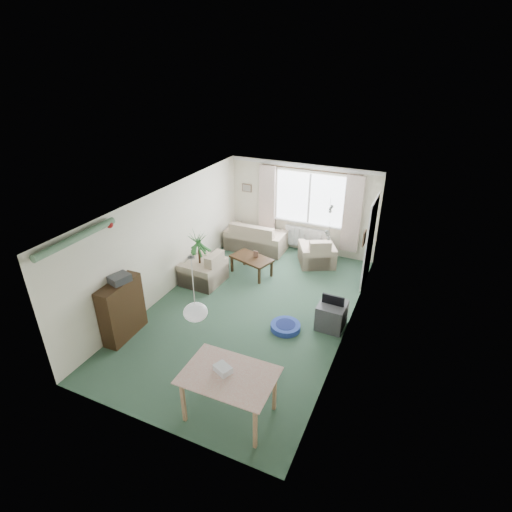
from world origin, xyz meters
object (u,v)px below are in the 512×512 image
at_px(bookshelf, 122,310).
at_px(tv_cube, 332,315).
at_px(armchair_corner, 317,250).
at_px(houseplant, 200,258).
at_px(armchair_left, 203,267).
at_px(coffee_table, 251,266).
at_px(pet_bed, 285,327).
at_px(sofa, 256,236).
at_px(dining_table, 230,396).

xyz_separation_m(bookshelf, tv_cube, (3.54, 1.89, -0.32)).
distance_m(armchair_corner, houseplant, 3.03).
height_order(armchair_left, bookshelf, bookshelf).
height_order(coffee_table, pet_bed, coffee_table).
height_order(sofa, coffee_table, sofa).
bearing_deg(dining_table, sofa, 110.36).
bearing_deg(bookshelf, armchair_corner, 57.71).
relative_size(armchair_corner, dining_table, 0.69).
height_order(tv_cube, pet_bed, tv_cube).
relative_size(bookshelf, tv_cube, 2.02).
xyz_separation_m(armchair_corner, dining_table, (0.21, -5.20, 0.00)).
bearing_deg(houseplant, armchair_corner, 43.14).
height_order(armchair_left, coffee_table, armchair_left).
bearing_deg(sofa, tv_cube, 136.09).
distance_m(sofa, armchair_corner, 1.78).
distance_m(tv_cube, pet_bed, 0.94).
relative_size(dining_table, tv_cube, 2.15).
height_order(bookshelf, pet_bed, bookshelf).
distance_m(armchair_left, tv_cube, 3.24).
bearing_deg(tv_cube, pet_bed, -147.66).
bearing_deg(armchair_corner, armchair_left, 15.20).
distance_m(armchair_corner, dining_table, 5.20).
height_order(dining_table, pet_bed, dining_table).
distance_m(bookshelf, dining_table, 2.87).
bearing_deg(bookshelf, pet_bed, 25.21).
bearing_deg(coffee_table, bookshelf, -110.99).
xyz_separation_m(armchair_left, tv_cube, (3.20, -0.45, -0.14)).
bearing_deg(sofa, coffee_table, 108.43).
height_order(armchair_left, pet_bed, armchair_left).
bearing_deg(coffee_table, dining_table, -69.38).
distance_m(coffee_table, tv_cube, 2.65).
distance_m(armchair_corner, bookshelf, 5.01).
height_order(sofa, pet_bed, sofa).
bearing_deg(tv_cube, houseplant, 175.12).
relative_size(armchair_left, dining_table, 0.73).
distance_m(coffee_table, bookshelf, 3.40).
relative_size(sofa, dining_table, 1.30).
xyz_separation_m(sofa, tv_cube, (2.80, -2.59, -0.14)).
distance_m(armchair_corner, coffee_table, 1.76).
bearing_deg(sofa, pet_bed, 122.23).
bearing_deg(dining_table, tv_cube, 73.55).
xyz_separation_m(sofa, dining_table, (1.99, -5.35, -0.02)).
height_order(armchair_corner, tv_cube, armchair_corner).
bearing_deg(houseplant, dining_table, -52.40).
bearing_deg(coffee_table, sofa, 109.56).
height_order(armchair_corner, bookshelf, bookshelf).
bearing_deg(bookshelf, coffee_table, 66.83).
relative_size(sofa, bookshelf, 1.39).
relative_size(bookshelf, houseplant, 0.89).
distance_m(sofa, tv_cube, 3.82).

